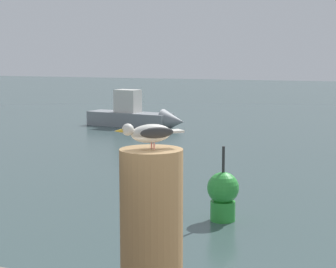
{
  "coord_description": "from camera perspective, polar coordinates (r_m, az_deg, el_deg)",
  "views": [
    {
      "loc": [
        0.2,
        -3.41,
        2.94
      ],
      "look_at": [
        -1.04,
        -0.22,
        2.48
      ],
      "focal_mm": 64.47,
      "sensor_mm": 36.0,
      "label": 1
    }
  ],
  "objects": [
    {
      "name": "seagull",
      "position": [
        3.22,
        -1.72,
        0.14
      ],
      "size": [
        0.31,
        0.31,
        0.14
      ],
      "color": "#C66D60",
      "rests_on": "mooring_post"
    },
    {
      "name": "boat_grey",
      "position": [
        23.92,
        -2.77,
        1.65
      ],
      "size": [
        4.29,
        1.52,
        1.61
      ],
      "color": "gray",
      "rests_on": "ground_plane"
    },
    {
      "name": "mooring_post",
      "position": [
        3.35,
        -1.57,
        -9.9
      ],
      "size": [
        0.35,
        0.35,
        1.0
      ],
      "primitive_type": "cylinder",
      "color": "brown",
      "rests_on": "harbor_quay"
    },
    {
      "name": "channel_buoy",
      "position": [
        10.66,
        5.22,
        -5.68
      ],
      "size": [
        0.56,
        0.56,
        1.33
      ],
      "color": "green",
      "rests_on": "ground_plane"
    }
  ]
}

